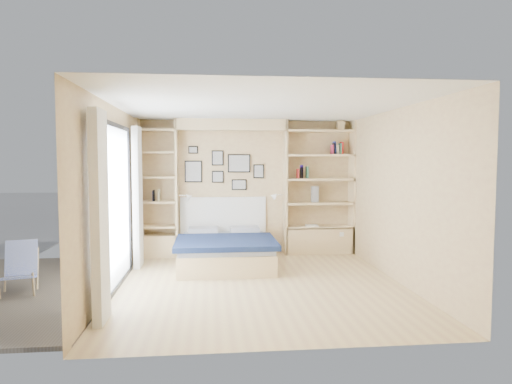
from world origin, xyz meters
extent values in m
plane|color=tan|center=(0.00, 0.00, 0.00)|extent=(4.50, 4.50, 0.00)
plane|color=tan|center=(0.00, 2.25, 1.25)|extent=(4.00, 0.00, 4.00)
plane|color=tan|center=(0.00, -2.25, 1.25)|extent=(4.00, 0.00, 4.00)
plane|color=tan|center=(-2.00, 0.00, 1.25)|extent=(0.00, 4.50, 4.50)
plane|color=tan|center=(2.00, 0.00, 1.25)|extent=(0.00, 4.50, 4.50)
plane|color=white|center=(0.00, 0.00, 2.50)|extent=(4.50, 4.50, 0.00)
cube|color=#D7C082|center=(-1.30, 2.08, 1.25)|extent=(0.04, 0.35, 2.50)
cube|color=#D7C082|center=(0.70, 2.08, 1.25)|extent=(0.04, 0.35, 2.50)
cube|color=#D7C082|center=(-0.30, 2.08, 2.40)|extent=(2.00, 0.35, 0.20)
cube|color=#D7C082|center=(1.98, 2.08, 1.25)|extent=(0.04, 0.35, 2.50)
cube|color=#D7C082|center=(-1.98, 2.08, 1.25)|extent=(0.04, 0.35, 2.50)
cube|color=#D7C082|center=(1.35, 2.08, 0.25)|extent=(1.30, 0.35, 0.50)
cube|color=#D7C082|center=(-1.65, 2.08, 0.20)|extent=(0.70, 0.35, 0.40)
cube|color=black|center=(-1.97, 0.00, 2.23)|extent=(0.04, 2.08, 0.06)
cube|color=black|center=(-1.97, 0.00, 0.03)|extent=(0.04, 2.08, 0.06)
cube|color=black|center=(-1.97, -1.02, 1.10)|extent=(0.04, 0.06, 2.20)
cube|color=black|center=(-1.97, 1.02, 1.10)|extent=(0.04, 0.06, 2.20)
cube|color=silver|center=(-1.98, 0.00, 1.12)|extent=(0.01, 2.00, 2.20)
cube|color=white|center=(-1.88, -1.30, 1.15)|extent=(0.10, 0.45, 2.30)
cube|color=white|center=(-1.88, 1.30, 1.15)|extent=(0.10, 0.45, 2.30)
cube|color=#D7C082|center=(1.35, 2.08, 0.50)|extent=(1.30, 0.35, 0.04)
cube|color=#D7C082|center=(1.35, 2.08, 0.95)|extent=(1.30, 0.35, 0.04)
cube|color=#D7C082|center=(1.35, 2.08, 1.40)|extent=(1.30, 0.35, 0.04)
cube|color=#D7C082|center=(1.35, 2.08, 1.85)|extent=(1.30, 0.35, 0.04)
cube|color=#D7C082|center=(1.35, 2.08, 2.30)|extent=(1.30, 0.35, 0.04)
cube|color=#D7C082|center=(-1.65, 2.08, 0.55)|extent=(0.70, 0.35, 0.04)
cube|color=#D7C082|center=(-1.65, 2.08, 1.00)|extent=(0.70, 0.35, 0.04)
cube|color=#D7C082|center=(-1.65, 2.08, 1.45)|extent=(0.70, 0.35, 0.04)
cube|color=#D7C082|center=(-1.65, 2.08, 1.90)|extent=(0.70, 0.35, 0.04)
cube|color=#D7C082|center=(-1.65, 2.08, 2.30)|extent=(0.70, 0.35, 0.04)
cube|color=#D7C082|center=(-0.45, 1.26, 0.16)|extent=(1.50, 1.88, 0.33)
cube|color=#9EA2AD|center=(-0.45, 1.26, 0.38)|extent=(1.46, 1.84, 0.10)
cube|color=#121D3D|center=(-0.45, 0.94, 0.45)|extent=(1.60, 1.31, 0.08)
cube|color=#9EA2AD|center=(-0.83, 1.90, 0.49)|extent=(0.52, 0.38, 0.12)
cube|color=#9EA2AD|center=(-0.07, 1.90, 0.49)|extent=(0.52, 0.38, 0.12)
cube|color=white|center=(-0.45, 2.22, 0.72)|extent=(1.60, 0.04, 0.70)
cube|color=black|center=(-1.00, 2.23, 1.55)|extent=(0.32, 0.02, 0.40)
cube|color=gray|center=(-1.00, 2.21, 1.55)|extent=(0.28, 0.01, 0.36)
cube|color=black|center=(-0.55, 2.23, 1.80)|extent=(0.22, 0.02, 0.28)
cube|color=gray|center=(-0.55, 2.21, 1.80)|extent=(0.18, 0.01, 0.24)
cube|color=black|center=(-0.55, 2.23, 1.45)|extent=(0.22, 0.02, 0.22)
cube|color=gray|center=(-0.55, 2.21, 1.45)|extent=(0.18, 0.01, 0.18)
cube|color=black|center=(-0.15, 2.23, 1.70)|extent=(0.42, 0.02, 0.34)
cube|color=gray|center=(-0.15, 2.21, 1.70)|extent=(0.38, 0.01, 0.30)
cube|color=black|center=(-0.15, 2.23, 1.30)|extent=(0.28, 0.02, 0.20)
cube|color=gray|center=(-0.15, 2.21, 1.30)|extent=(0.24, 0.01, 0.16)
cube|color=black|center=(0.22, 2.23, 1.55)|extent=(0.20, 0.02, 0.26)
cube|color=gray|center=(0.22, 2.21, 1.55)|extent=(0.16, 0.01, 0.22)
cube|color=black|center=(-1.00, 2.23, 1.95)|extent=(0.18, 0.02, 0.14)
cube|color=gray|center=(-1.00, 2.21, 1.95)|extent=(0.14, 0.01, 0.10)
cylinder|color=silver|center=(-1.16, 2.00, 1.12)|extent=(0.20, 0.02, 0.02)
cone|color=white|center=(-1.06, 2.00, 1.10)|extent=(0.13, 0.12, 0.15)
cylinder|color=silver|center=(0.56, 2.00, 1.12)|extent=(0.20, 0.02, 0.02)
cone|color=white|center=(0.46, 2.00, 1.10)|extent=(0.13, 0.12, 0.15)
cube|color=#A51E1E|center=(0.93, 2.07, 1.51)|extent=(0.02, 0.15, 0.18)
cube|color=navy|center=(1.01, 2.07, 1.54)|extent=(0.03, 0.15, 0.25)
cube|color=black|center=(1.01, 2.07, 1.52)|extent=(0.03, 0.15, 0.21)
cube|color=#26593F|center=(1.11, 2.07, 1.53)|extent=(0.03, 0.15, 0.22)
cube|color=#9D2245|center=(1.59, 2.07, 1.96)|extent=(0.02, 0.15, 0.17)
cube|color=navy|center=(1.63, 2.07, 1.99)|extent=(0.03, 0.15, 0.24)
cube|color=black|center=(1.62, 2.07, 1.97)|extent=(0.03, 0.15, 0.21)
cube|color=#BFB28C|center=(1.68, 2.07, 1.96)|extent=(0.04, 0.15, 0.17)
cube|color=#265E48|center=(1.74, 2.07, 1.97)|extent=(0.03, 0.15, 0.21)
cube|color=#B01613|center=(1.77, 2.07, 1.98)|extent=(0.03, 0.15, 0.23)
cube|color=navy|center=(-1.72, 2.07, 1.12)|extent=(0.02, 0.15, 0.19)
cube|color=black|center=(-1.71, 2.07, 1.12)|extent=(0.03, 0.15, 0.20)
cube|color=#BFB28C|center=(-1.62, 2.07, 1.13)|extent=(0.03, 0.15, 0.21)
cube|color=#D7C082|center=(1.74, 2.07, 2.40)|extent=(0.13, 0.13, 0.15)
cone|color=#D7C082|center=(1.74, 2.07, 2.51)|extent=(0.20, 0.20, 0.08)
cube|color=slate|center=(1.26, 2.07, 1.12)|extent=(0.12, 0.12, 0.30)
cube|color=white|center=(1.20, 2.02, 0.54)|extent=(0.22, 0.16, 0.03)
cylinder|color=tan|center=(-2.94, -0.37, 0.18)|extent=(0.06, 0.12, 0.35)
cylinder|color=tan|center=(-3.43, 0.00, 0.26)|extent=(0.10, 0.29, 0.57)
cylinder|color=tan|center=(-3.05, 0.10, 0.26)|extent=(0.10, 0.29, 0.57)
cube|color=blue|center=(-3.17, -0.25, 0.25)|extent=(0.50, 0.56, 0.13)
cube|color=blue|center=(-3.25, 0.08, 0.44)|extent=(0.43, 0.28, 0.47)
camera|label=1|loc=(-0.70, -6.31, 1.76)|focal=32.00mm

